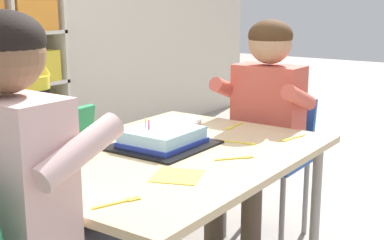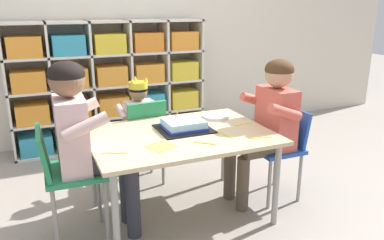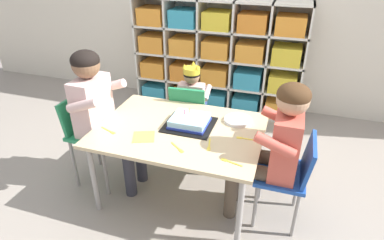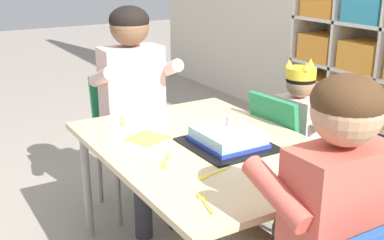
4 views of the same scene
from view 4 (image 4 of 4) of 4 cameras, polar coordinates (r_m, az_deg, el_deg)
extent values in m
cube|color=silver|center=(3.63, 13.46, 7.19)|extent=(0.02, 0.34, 1.20)
cube|color=silver|center=(3.38, 17.68, 6.05)|extent=(0.02, 0.34, 1.20)
cube|color=teal|center=(3.62, 14.66, -0.97)|extent=(0.28, 0.27, 0.18)
cube|color=orange|center=(3.39, 18.94, -2.68)|extent=(0.28, 0.27, 0.18)
cube|color=orange|center=(3.53, 15.04, 3.53)|extent=(0.28, 0.27, 0.18)
cube|color=orange|center=(3.30, 19.46, 2.08)|extent=(0.28, 0.27, 0.18)
cube|color=orange|center=(3.47, 15.44, 8.22)|extent=(0.28, 0.27, 0.18)
cube|color=orange|center=(3.24, 20.01, 7.08)|extent=(0.28, 0.27, 0.18)
cube|color=orange|center=(3.44, 15.87, 13.04)|extent=(0.28, 0.27, 0.18)
cube|color=teal|center=(3.20, 20.59, 12.23)|extent=(0.28, 0.27, 0.18)
cube|color=#D1B789|center=(1.95, 1.81, -3.23)|extent=(1.12, 0.81, 0.02)
cylinder|color=#9E9993|center=(2.34, -12.21, -7.32)|extent=(0.04, 0.04, 0.54)
cylinder|color=#9E9993|center=(2.62, 2.22, -4.09)|extent=(0.04, 0.04, 0.54)
cube|color=#238451|center=(2.43, 11.79, -4.34)|extent=(0.34, 0.33, 0.03)
cube|color=#238451|center=(2.27, 9.57, -1.18)|extent=(0.29, 0.09, 0.32)
cylinder|color=gray|center=(2.51, 15.61, -8.36)|extent=(0.02, 0.02, 0.34)
cylinder|color=gray|center=(2.66, 11.40, -6.47)|extent=(0.02, 0.02, 0.34)
cylinder|color=gray|center=(2.34, 11.66, -10.09)|extent=(0.02, 0.02, 0.34)
cylinder|color=gray|center=(2.50, 7.42, -7.93)|extent=(0.02, 0.02, 0.34)
cube|color=beige|center=(2.38, 12.21, -0.85)|extent=(0.22, 0.13, 0.29)
sphere|color=#997051|center=(2.32, 12.57, 4.22)|extent=(0.13, 0.13, 0.13)
ellipsoid|color=black|center=(2.31, 12.60, 4.69)|extent=(0.14, 0.14, 0.10)
cylinder|color=yellow|center=(2.31, 12.65, 5.42)|extent=(0.14, 0.14, 0.05)
cone|color=yellow|center=(2.34, 13.72, 6.59)|extent=(0.04, 0.04, 0.04)
cone|color=yellow|center=(2.24, 13.26, 6.13)|extent=(0.04, 0.04, 0.04)
cone|color=yellow|center=(2.31, 11.31, 6.62)|extent=(0.04, 0.04, 0.04)
cylinder|color=navy|center=(2.46, 14.78, -3.35)|extent=(0.09, 0.21, 0.07)
cylinder|color=navy|center=(2.53, 12.62, -2.51)|extent=(0.09, 0.21, 0.07)
cylinder|color=navy|center=(2.61, 15.92, -7.08)|extent=(0.06, 0.06, 0.36)
cylinder|color=navy|center=(2.68, 13.84, -6.20)|extent=(0.06, 0.06, 0.36)
cylinder|color=beige|center=(2.31, 15.28, 0.03)|extent=(0.06, 0.18, 0.10)
cylinder|color=beige|center=(2.47, 10.87, 1.53)|extent=(0.06, 0.18, 0.10)
cube|color=#238451|center=(2.51, -6.86, -1.14)|extent=(0.34, 0.37, 0.03)
cube|color=#238451|center=(2.61, -8.32, 2.71)|extent=(0.07, 0.33, 0.25)
cylinder|color=gray|center=(2.43, -8.66, -7.64)|extent=(0.02, 0.02, 0.42)
cylinder|color=gray|center=(2.54, -2.35, -6.25)|extent=(0.02, 0.02, 0.42)
cylinder|color=gray|center=(2.67, -10.79, -5.36)|extent=(0.02, 0.02, 0.42)
cylinder|color=gray|center=(2.77, -4.95, -4.19)|extent=(0.02, 0.02, 0.42)
cube|color=beige|center=(2.45, -7.06, 3.66)|extent=(0.17, 0.30, 0.42)
sphere|color=brown|center=(2.39, -7.35, 10.85)|extent=(0.19, 0.19, 0.19)
ellipsoid|color=black|center=(2.39, -7.38, 11.53)|extent=(0.19, 0.19, 0.14)
cylinder|color=#33333D|center=(2.34, -7.48, -1.71)|extent=(0.30, 0.11, 0.10)
cylinder|color=#33333D|center=(2.41, -3.53, -0.99)|extent=(0.30, 0.11, 0.10)
cylinder|color=#33333D|center=(2.31, -5.78, -8.70)|extent=(0.08, 0.08, 0.44)
cylinder|color=#33333D|center=(2.38, -1.79, -7.77)|extent=(0.08, 0.08, 0.44)
cylinder|color=beige|center=(2.32, -10.45, 4.98)|extent=(0.25, 0.07, 0.14)
cylinder|color=beige|center=(2.44, -2.90, 5.97)|extent=(0.25, 0.07, 0.14)
cube|color=#D15647|center=(1.44, 16.51, -10.85)|extent=(0.16, 0.30, 0.42)
sphere|color=tan|center=(1.32, 17.72, 1.03)|extent=(0.19, 0.19, 0.19)
ellipsoid|color=#472D19|center=(1.31, 17.84, 2.21)|extent=(0.19, 0.19, 0.14)
cylinder|color=brown|center=(1.67, 14.28, -13.35)|extent=(0.30, 0.10, 0.10)
cylinder|color=#D15647|center=(1.55, 19.52, -5.14)|extent=(0.25, 0.06, 0.14)
cylinder|color=#D15647|center=(1.32, 9.87, -8.43)|extent=(0.25, 0.06, 0.14)
cube|color=black|center=(1.94, 4.20, -2.88)|extent=(0.33, 0.31, 0.01)
cube|color=#9ED1EF|center=(1.93, 4.22, -1.98)|extent=(0.24, 0.22, 0.06)
cube|color=#283DB2|center=(1.93, 4.21, -2.55)|extent=(0.26, 0.23, 0.02)
cylinder|color=#E54C66|center=(1.96, 4.12, -0.19)|extent=(0.01, 0.01, 0.04)
cylinder|color=#EFCC4C|center=(1.96, 5.33, -0.21)|extent=(0.01, 0.01, 0.04)
cylinder|color=white|center=(1.81, 13.95, -4.73)|extent=(0.20, 0.20, 0.02)
cube|color=#F4DB4C|center=(2.02, -5.23, -2.12)|extent=(0.18, 0.18, 0.00)
cube|color=yellow|center=(1.70, 3.02, -6.07)|extent=(0.03, 0.10, 0.00)
cube|color=yellow|center=(1.66, 1.32, -6.75)|extent=(0.03, 0.04, 0.00)
cube|color=yellow|center=(1.60, 11.40, -8.05)|extent=(0.10, 0.01, 0.00)
cube|color=yellow|center=(1.65, 9.75, -7.20)|extent=(0.04, 0.02, 0.00)
cube|color=yellow|center=(1.81, -3.03, -4.58)|extent=(0.08, 0.07, 0.00)
cube|color=yellow|center=(1.74, -3.43, -5.43)|extent=(0.04, 0.04, 0.00)
cube|color=yellow|center=(2.26, -8.21, 0.08)|extent=(0.10, 0.04, 0.00)
cube|color=yellow|center=(2.20, -8.14, -0.48)|extent=(0.04, 0.03, 0.00)
cube|color=yellow|center=(1.47, 1.87, -10.15)|extent=(0.10, 0.03, 0.00)
cube|color=yellow|center=(1.53, 1.06, -8.99)|extent=(0.04, 0.03, 0.00)
camera|label=1|loc=(2.93, -33.49, 11.77)|focal=50.01mm
camera|label=2|loc=(2.61, -58.55, 11.58)|focal=36.00mm
camera|label=3|loc=(1.23, -80.31, 23.32)|focal=30.01mm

